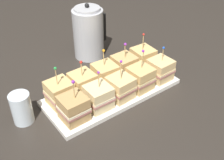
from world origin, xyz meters
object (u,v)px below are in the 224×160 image
at_px(sandwich_back_left, 83,84).
at_px(sandwich_back_center, 106,75).
at_px(sandwich_front_far_right, 160,70).
at_px(serving_platter, 112,92).
at_px(drinking_glass, 22,108).
at_px(sandwich_front_far_left, 74,108).
at_px(sandwich_front_center, 120,88).
at_px(sandwich_front_left, 98,97).
at_px(sandwich_back_far_left, 60,93).
at_px(sandwich_back_far_right, 143,59).
at_px(kettle_steel, 89,33).
at_px(sandwich_back_right, 124,66).
at_px(sandwich_front_right, 140,78).

relative_size(sandwich_back_left, sandwich_back_center, 0.97).
bearing_deg(sandwich_front_far_right, serving_platter, 165.23).
height_order(sandwich_front_far_right, sandwich_back_center, sandwich_back_center).
distance_m(sandwich_front_far_right, drinking_glass, 0.56).
xyz_separation_m(sandwich_front_far_left, sandwich_front_center, (0.20, -0.00, -0.00)).
xyz_separation_m(sandwich_front_left, sandwich_front_center, (0.10, -0.00, 0.00)).
distance_m(sandwich_back_far_left, drinking_glass, 0.14).
relative_size(sandwich_front_far_left, sandwich_back_center, 1.02).
xyz_separation_m(sandwich_back_far_right, kettle_steel, (-0.11, 0.26, 0.06)).
distance_m(sandwich_front_far_left, sandwich_back_far_left, 0.10).
relative_size(sandwich_front_left, sandwich_back_far_right, 0.91).
bearing_deg(drinking_glass, sandwich_back_center, -2.57).
height_order(sandwich_back_far_left, sandwich_back_far_right, sandwich_back_far_right).
distance_m(sandwich_front_left, sandwich_front_far_right, 0.31).
xyz_separation_m(serving_platter, sandwich_front_left, (-0.10, -0.05, 0.05)).
bearing_deg(kettle_steel, sandwich_front_far_left, -129.46).
distance_m(sandwich_back_right, sandwich_back_far_right, 0.10).
distance_m(sandwich_front_far_right, sandwich_back_far_left, 0.42).
relative_size(sandwich_back_left, sandwich_back_right, 0.99).
distance_m(sandwich_front_left, sandwich_back_center, 0.14).
height_order(sandwich_front_left, sandwich_back_far_left, sandwich_back_far_left).
bearing_deg(sandwich_front_left, sandwich_front_far_right, -0.86).
distance_m(serving_platter, sandwich_front_right, 0.13).
bearing_deg(sandwich_front_center, kettle_steel, 75.23).
bearing_deg(sandwich_front_right, serving_platter, 151.17).
height_order(sandwich_front_right, drinking_glass, sandwich_front_right).
distance_m(sandwich_back_far_left, kettle_steel, 0.39).
xyz_separation_m(sandwich_back_right, kettle_steel, (-0.01, 0.26, 0.06)).
height_order(serving_platter, sandwich_back_far_left, sandwich_back_far_left).
bearing_deg(sandwich_front_far_left, sandwich_back_far_right, 14.09).
distance_m(sandwich_front_center, sandwich_back_far_right, 0.23).
relative_size(serving_platter, drinking_glass, 4.68).
distance_m(kettle_steel, drinking_glass, 0.51).
bearing_deg(sandwich_front_far_left, sandwich_back_right, 18.68).
distance_m(sandwich_back_center, kettle_steel, 0.28).
height_order(sandwich_front_right, sandwich_back_far_left, sandwich_front_right).
height_order(sandwich_back_left, sandwich_back_right, sandwich_back_right).
relative_size(sandwich_back_far_left, sandwich_back_center, 1.03).
bearing_deg(sandwich_back_far_right, kettle_steel, 113.62).
height_order(sandwich_back_left, sandwich_back_center, sandwich_back_center).
bearing_deg(sandwich_front_left, sandwich_front_far_left, -179.00).
relative_size(sandwich_front_far_left, sandwich_front_far_right, 1.08).
height_order(sandwich_front_center, sandwich_back_far_left, same).
distance_m(sandwich_front_center, drinking_glass, 0.36).
bearing_deg(sandwich_back_right, sandwich_back_left, -178.93).
bearing_deg(kettle_steel, serving_platter, -106.91).
distance_m(sandwich_front_right, sandwich_back_left, 0.23).
relative_size(sandwich_back_far_right, drinking_glass, 1.45).
relative_size(sandwich_front_right, drinking_glass, 1.48).
bearing_deg(sandwich_back_far_right, sandwich_back_right, 179.91).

